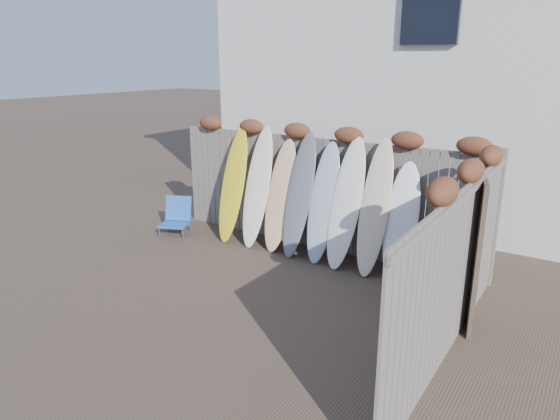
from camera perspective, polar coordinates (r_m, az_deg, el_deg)
The scene contains 15 objects.
ground at distance 7.41m, azimuth -5.18°, elevation -9.68°, with size 80.00×80.00×0.00m, color #493A2D.
back_fence at distance 8.86m, azimuth 4.57°, elevation 2.94°, with size 6.05×0.28×2.24m.
right_fence at distance 5.94m, azimuth 19.57°, elevation -5.48°, with size 0.28×4.40×2.24m.
house at distance 12.22m, azimuth 16.43°, elevation 15.70°, with size 8.50×5.50×6.33m.
beach_chair at distance 10.07m, azimuth -11.75°, elevation -0.71°, with size 0.71×0.73×0.70m.
wooden_crate at distance 6.97m, azimuth 16.87°, elevation -8.82°, with size 0.63×0.52×0.73m, color #463934.
lattice_panel at distance 6.92m, azimuth 21.43°, elevation -4.07°, with size 0.05×1.29×1.94m, color #4D412E.
surfboard_0 at distance 9.38m, azimuth -5.39°, elevation 2.86°, with size 0.50×0.07×2.18m, color yellow.
surfboard_1 at distance 9.09m, azimuth -2.58°, elevation 2.63°, with size 0.50×0.07×2.24m, color #F1E3CB.
surfboard_2 at distance 8.87m, azimuth 0.01°, elevation 1.67°, with size 0.53×0.07×2.04m, color #DEBF86.
surfboard_3 at distance 8.60m, azimuth 2.22°, elevation 1.76°, with size 0.49×0.07×2.22m, color slate.
surfboard_4 at distance 8.39m, azimuth 4.96°, elevation 0.84°, with size 0.49×0.07×2.08m, color #96A8BC.
surfboard_5 at distance 8.18m, azimuth 7.55°, elevation 0.76°, with size 0.54×0.07×2.20m, color white.
surfboard_6 at distance 7.99m, azimuth 10.80°, elevation 0.28°, with size 0.48×0.07×2.22m, color beige.
surfboard_7 at distance 7.92m, azimuth 13.67°, elevation -1.28°, with size 0.52×0.07×1.88m, color white.
Camera 1 is at (4.18, -5.16, 3.30)m, focal length 32.00 mm.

